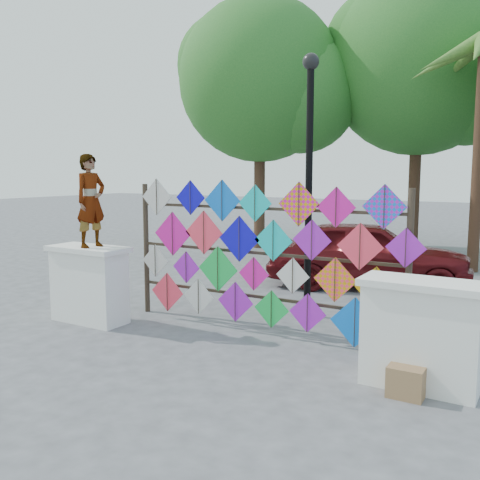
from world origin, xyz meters
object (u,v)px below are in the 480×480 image
Objects in this scene: vendor_woman at (91,201)px; lamppost at (309,161)px; kite_rack at (260,256)px; sedan at (367,253)px.

vendor_woman is 3.69m from lamppost.
vendor_woman is at bearing -160.57° from kite_rack.
lamppost is (2.89, 2.20, 0.65)m from vendor_woman.
kite_rack is 1.10× the size of lamppost.
kite_rack reaches higher than sedan.
sedan is 0.97× the size of lamppost.
vendor_woman is 0.34× the size of lamppost.
vendor_woman is at bearing -142.74° from lamppost.
sedan is (0.40, 4.18, -0.49)m from kite_rack.
sedan is at bearing 84.57° from kite_rack.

